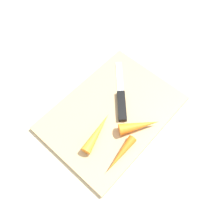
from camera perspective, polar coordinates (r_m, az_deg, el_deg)
ground_plane at (r=0.66m, az=-0.00°, el=-0.49°), size 1.40×1.40×0.00m
cutting_board at (r=0.66m, az=-0.00°, el=-0.25°), size 0.36×0.26×0.01m
knife at (r=0.66m, az=2.24°, el=2.44°), size 0.16×0.15×0.01m
carrot_longest at (r=0.61m, az=-3.49°, el=-4.78°), size 0.12×0.05×0.03m
carrot_shortest at (r=0.62m, az=6.47°, el=-3.23°), size 0.10×0.09×0.03m
carrot_medium at (r=0.60m, az=2.00°, el=-9.99°), size 0.11×0.03×0.02m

